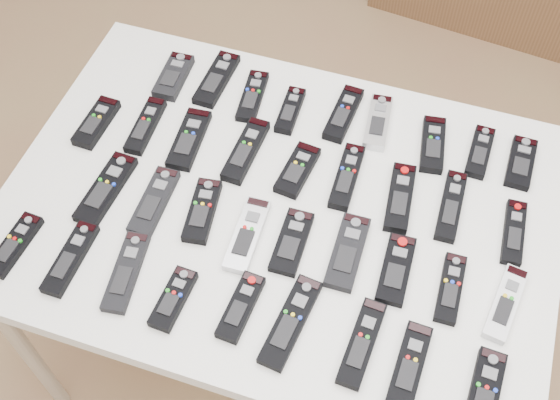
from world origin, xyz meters
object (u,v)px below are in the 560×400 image
(remote_5, at_px, (378,122))
(remote_27, at_px, (14,245))
(remote_24, at_px, (396,269))
(remote_33, at_px, (362,343))
(remote_7, at_px, (480,152))
(remote_12, at_px, (246,150))
(remote_17, at_px, (514,233))
(remote_19, at_px, (154,201))
(remote_1, at_px, (217,79))
(remote_21, at_px, (247,235))
(remote_35, at_px, (484,394))
(remote_29, at_px, (126,272))
(remote_23, at_px, (348,252))
(remote_4, at_px, (343,114))
(remote_15, at_px, (400,198))
(remote_8, at_px, (521,163))
(remote_26, at_px, (505,303))
(remote_13, at_px, (298,170))
(remote_31, at_px, (241,307))
(remote_6, at_px, (433,145))
(remote_28, at_px, (70,258))
(remote_2, at_px, (252,96))
(remote_22, at_px, (292,242))
(remote_9, at_px, (96,123))
(remote_14, at_px, (347,177))
(remote_10, at_px, (146,126))
(remote_30, at_px, (173,299))
(remote_32, at_px, (291,322))
(table, at_px, (280,219))
(remote_18, at_px, (106,189))
(remote_3, at_px, (290,110))
(remote_11, at_px, (189,139))
(remote_16, at_px, (451,206))
(remote_25, at_px, (450,288))
(remote_34, at_px, (409,365))
(remote_0, at_px, (174,76))
(remote_20, at_px, (202,211))

(remote_5, height_order, remote_27, remote_5)
(remote_24, xyz_separation_m, remote_33, (-0.03, -0.18, 0.00))
(remote_7, relative_size, remote_12, 0.79)
(remote_17, xyz_separation_m, remote_19, (-0.78, -0.17, 0.00))
(remote_1, height_order, remote_12, remote_12)
(remote_21, height_order, remote_35, remote_35)
(remote_29, bearing_deg, remote_23, 16.56)
(remote_4, relative_size, remote_29, 0.92)
(remote_15, bearing_deg, remote_24, -85.16)
(remote_8, xyz_separation_m, remote_26, (0.02, -0.38, 0.00))
(remote_13, xyz_separation_m, remote_31, (-0.00, -0.37, 0.00))
(remote_6, height_order, remote_28, remote_6)
(remote_2, bearing_deg, remote_22, -65.30)
(remote_12, xyz_separation_m, remote_31, (0.13, -0.39, -0.00))
(remote_6, bearing_deg, remote_7, -0.84)
(remote_9, relative_size, remote_14, 0.85)
(remote_2, xyz_separation_m, remote_10, (-0.21, -0.18, 0.00))
(remote_30, bearing_deg, remote_32, 9.24)
(table, relative_size, remote_18, 6.30)
(remote_1, relative_size, remote_13, 1.25)
(remote_17, bearing_deg, remote_13, 175.82)
(remote_13, height_order, remote_31, same)
(remote_32, bearing_deg, remote_29, -173.45)
(remote_9, height_order, remote_23, remote_9)
(remote_5, relative_size, remote_19, 0.90)
(remote_5, relative_size, remote_15, 0.91)
(remote_2, bearing_deg, remote_3, -15.14)
(remote_23, bearing_deg, remote_26, -3.93)
(remote_11, xyz_separation_m, remote_31, (0.27, -0.38, 0.00))
(remote_18, bearing_deg, remote_16, 18.07)
(remote_17, xyz_separation_m, remote_22, (-0.45, -0.18, 0.00))
(remote_25, distance_m, remote_34, 0.20)
(remote_17, bearing_deg, remote_9, 177.53)
(remote_1, distance_m, remote_4, 0.34)
(remote_6, height_order, remote_11, remote_6)
(remote_15, relative_size, remote_23, 0.99)
(remote_0, bearing_deg, remote_30, -69.36)
(table, distance_m, remote_15, 0.28)
(remote_13, height_order, remote_14, remote_14)
(remote_28, relative_size, remote_35, 1.00)
(remote_3, xyz_separation_m, remote_22, (0.12, -0.36, -0.00))
(remote_30, bearing_deg, remote_0, 116.11)
(remote_13, relative_size, remote_15, 0.82)
(remote_9, distance_m, remote_21, 0.50)
(remote_14, bearing_deg, remote_21, -128.55)
(remote_14, relative_size, remote_24, 1.09)
(remote_35, bearing_deg, remote_25, 119.14)
(remote_33, bearing_deg, remote_29, -176.65)
(remote_1, relative_size, remote_9, 1.21)
(remote_20, xyz_separation_m, remote_23, (0.34, -0.00, -0.00))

